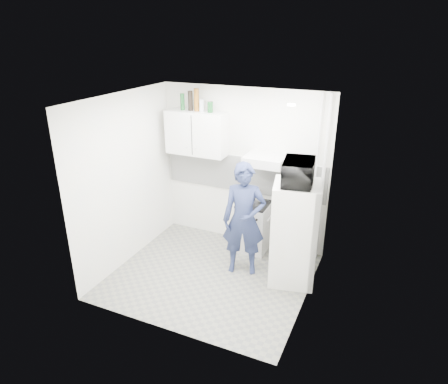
% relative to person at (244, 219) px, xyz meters
% --- Properties ---
extents(floor, '(2.80, 2.80, 0.00)m').
position_rel_person_xyz_m(floor, '(-0.37, -0.35, -0.85)').
color(floor, slate).
rests_on(floor, ground).
extents(ceiling, '(2.80, 2.80, 0.00)m').
position_rel_person_xyz_m(ceiling, '(-0.37, -0.35, 1.75)').
color(ceiling, white).
rests_on(ceiling, wall_back).
extents(wall_back, '(2.80, 0.00, 2.80)m').
position_rel_person_xyz_m(wall_back, '(-0.37, 0.90, 0.45)').
color(wall_back, white).
rests_on(wall_back, floor).
extents(wall_left, '(0.00, 2.60, 2.60)m').
position_rel_person_xyz_m(wall_left, '(-1.77, -0.35, 0.45)').
color(wall_left, white).
rests_on(wall_left, floor).
extents(wall_right, '(0.00, 2.60, 2.60)m').
position_rel_person_xyz_m(wall_right, '(1.03, -0.35, 0.45)').
color(wall_right, white).
rests_on(wall_right, floor).
extents(person, '(0.71, 0.57, 1.70)m').
position_rel_person_xyz_m(person, '(0.00, 0.00, 0.00)').
color(person, '#20294D').
rests_on(person, floor).
extents(stove, '(0.50, 0.50, 0.80)m').
position_rel_person_xyz_m(stove, '(-0.09, 0.65, -0.45)').
color(stove, silver).
rests_on(stove, floor).
extents(fridge, '(0.74, 0.74, 1.50)m').
position_rel_person_xyz_m(fridge, '(0.73, 0.07, -0.10)').
color(fridge, white).
rests_on(fridge, floor).
extents(stove_top, '(0.48, 0.48, 0.03)m').
position_rel_person_xyz_m(stove_top, '(-0.09, 0.65, -0.04)').
color(stove_top, black).
rests_on(stove_top, stove).
extents(saucepan, '(0.18, 0.18, 0.10)m').
position_rel_person_xyz_m(saucepan, '(-0.06, 0.63, 0.02)').
color(saucepan, silver).
rests_on(saucepan, stove_top).
extents(microwave, '(0.64, 0.49, 0.33)m').
position_rel_person_xyz_m(microwave, '(0.73, 0.07, 0.81)').
color(microwave, black).
rests_on(microwave, fridge).
extents(bottle_b, '(0.07, 0.07, 0.26)m').
position_rel_person_xyz_m(bottle_b, '(-1.37, 0.73, 1.48)').
color(bottle_b, '#144C1E').
rests_on(bottle_b, upper_cabinet).
extents(bottle_c, '(0.07, 0.07, 0.31)m').
position_rel_person_xyz_m(bottle_c, '(-1.22, 0.73, 1.50)').
color(bottle_c, black).
rests_on(bottle_c, upper_cabinet).
extents(bottle_d, '(0.08, 0.08, 0.35)m').
position_rel_person_xyz_m(bottle_d, '(-1.11, 0.73, 1.52)').
color(bottle_d, brown).
rests_on(bottle_d, upper_cabinet).
extents(canister_a, '(0.08, 0.08, 0.19)m').
position_rel_person_xyz_m(canister_a, '(-1.02, 0.73, 1.44)').
color(canister_a, '#B2B7BC').
rests_on(canister_a, upper_cabinet).
extents(canister_b, '(0.09, 0.09, 0.17)m').
position_rel_person_xyz_m(canister_b, '(-0.88, 0.73, 1.43)').
color(canister_b, '#144C1E').
rests_on(canister_b, upper_cabinet).
extents(upper_cabinet, '(1.00, 0.35, 0.70)m').
position_rel_person_xyz_m(upper_cabinet, '(-1.12, 0.73, 1.00)').
color(upper_cabinet, white).
rests_on(upper_cabinet, wall_back).
extents(range_hood, '(0.60, 0.50, 0.14)m').
position_rel_person_xyz_m(range_hood, '(0.08, 0.65, 0.72)').
color(range_hood, silver).
rests_on(range_hood, wall_back).
extents(backsplash, '(2.74, 0.03, 0.60)m').
position_rel_person_xyz_m(backsplash, '(-0.37, 0.89, 0.35)').
color(backsplash, white).
rests_on(backsplash, wall_back).
extents(pipe_a, '(0.05, 0.05, 2.60)m').
position_rel_person_xyz_m(pipe_a, '(0.93, 0.82, 0.45)').
color(pipe_a, silver).
rests_on(pipe_a, floor).
extents(pipe_b, '(0.04, 0.04, 2.60)m').
position_rel_person_xyz_m(pipe_b, '(0.81, 0.82, 0.45)').
color(pipe_b, silver).
rests_on(pipe_b, floor).
extents(ceiling_spot_fixture, '(0.10, 0.10, 0.02)m').
position_rel_person_xyz_m(ceiling_spot_fixture, '(0.63, -0.15, 1.72)').
color(ceiling_spot_fixture, white).
rests_on(ceiling_spot_fixture, ceiling).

